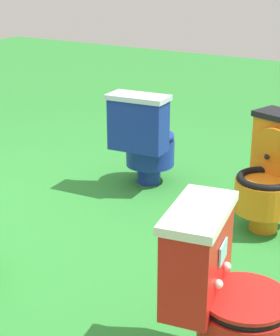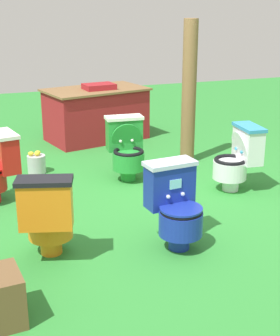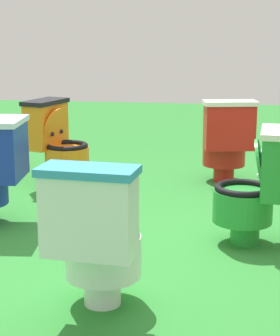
# 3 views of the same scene
# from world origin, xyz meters

# --- Properties ---
(ground) EXTENTS (14.00, 14.00, 0.00)m
(ground) POSITION_xyz_m (0.00, 0.00, 0.00)
(ground) COLOR #2D8433
(toilet_green) EXTENTS (0.45, 0.52, 0.73)m
(toilet_green) POSITION_xyz_m (0.02, 0.72, 0.37)
(toilet_green) COLOR green
(toilet_green) RESTS_ON ground
(toilet_orange) EXTENTS (0.53, 0.59, 0.73)m
(toilet_orange) POSITION_xyz_m (-1.18, -0.89, 0.37)
(toilet_orange) COLOR orange
(toilet_orange) RESTS_ON ground
(toilet_white) EXTENTS (0.53, 0.45, 0.73)m
(toilet_white) POSITION_xyz_m (1.05, -0.06, 0.37)
(toilet_white) COLOR white
(toilet_white) RESTS_ON ground
(toilet_blue) EXTENTS (0.45, 0.53, 0.73)m
(toilet_blue) POSITION_xyz_m (-0.13, -1.04, 0.37)
(toilet_blue) COLOR #192D9E
(toilet_blue) RESTS_ON ground
(vendor_table) EXTENTS (1.61, 1.16, 0.85)m
(vendor_table) POSITION_xyz_m (0.15, 2.53, 0.39)
(vendor_table) COLOR maroon
(vendor_table) RESTS_ON ground
(wooden_post) EXTENTS (0.18, 0.18, 1.80)m
(wooden_post) POSITION_xyz_m (0.96, 1.04, 0.90)
(wooden_post) COLOR brown
(wooden_post) RESTS_ON ground
(lemon_bucket) EXTENTS (0.22, 0.22, 0.28)m
(lemon_bucket) POSITION_xyz_m (-0.95, 1.28, 0.12)
(lemon_bucket) COLOR #B7B7BF
(lemon_bucket) RESTS_ON ground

